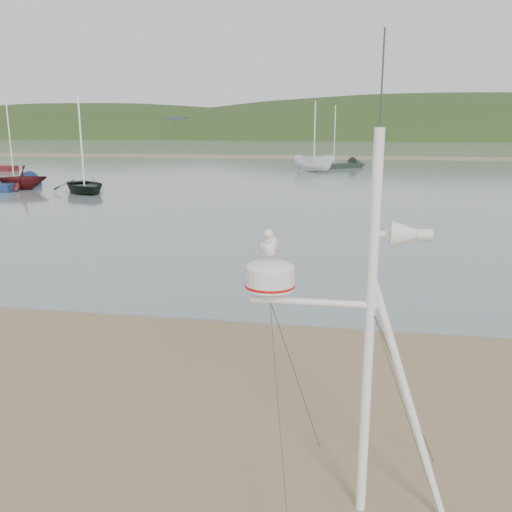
% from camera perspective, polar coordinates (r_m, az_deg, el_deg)
% --- Properties ---
extents(ground, '(560.00, 560.00, 0.00)m').
position_cam_1_polar(ground, '(8.43, -17.72, -15.40)').
color(ground, '#7B6247').
rests_on(ground, ground).
extents(water, '(560.00, 256.00, 0.04)m').
position_cam_1_polar(water, '(138.60, 8.57, 11.53)').
color(water, slate).
rests_on(water, ground).
extents(sandbar, '(560.00, 7.00, 0.07)m').
position_cam_1_polar(sandbar, '(76.68, 7.29, 10.29)').
color(sandbar, '#7B6247').
rests_on(sandbar, water).
extents(hill_ridge, '(620.00, 180.00, 80.00)m').
position_cam_1_polar(hill_ridge, '(243.10, 13.48, 7.35)').
color(hill_ridge, '#203214').
rests_on(hill_ridge, ground).
extents(far_cottages, '(294.40, 6.30, 8.00)m').
position_cam_1_polar(far_cottages, '(202.49, 9.99, 13.12)').
color(far_cottages, silver).
rests_on(far_cottages, ground).
extents(mast_rig, '(2.14, 2.28, 4.83)m').
position_cam_1_polar(mast_rig, '(5.80, 10.84, -15.76)').
color(mast_rig, white).
rests_on(mast_rig, ground).
extents(boat_dark, '(2.96, 2.75, 4.39)m').
position_cam_1_polar(boat_dark, '(35.36, -17.82, 9.88)').
color(boat_dark, black).
rests_on(boat_dark, water).
extents(boat_red, '(2.61, 3.10, 3.08)m').
position_cam_1_polar(boat_red, '(38.77, -23.54, 8.69)').
color(boat_red, '#4F1213').
rests_on(boat_red, water).
extents(boat_white, '(2.24, 2.22, 4.33)m').
position_cam_1_polar(boat_white, '(50.58, 6.16, 11.23)').
color(boat_white, white).
rests_on(boat_white, water).
extents(sailboat_dark_mid, '(6.23, 5.56, 6.70)m').
position_cam_1_polar(sailboat_dark_mid, '(56.73, 9.59, 9.42)').
color(sailboat_dark_mid, black).
rests_on(sailboat_dark_mid, ground).
extents(sailboat_blue_near, '(2.21, 6.39, 6.24)m').
position_cam_1_polar(sailboat_blue_near, '(40.95, -23.08, 7.12)').
color(sailboat_blue_near, '#16294D').
rests_on(sailboat_blue_near, ground).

